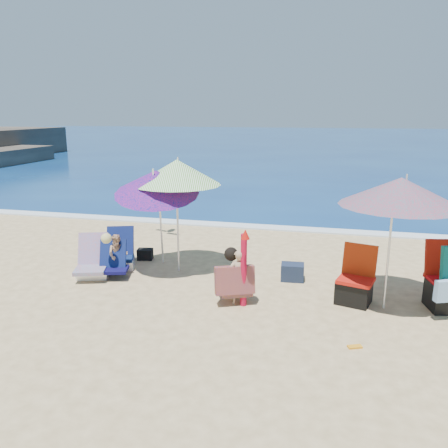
% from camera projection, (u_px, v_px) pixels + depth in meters
% --- Properties ---
extents(ground, '(120.00, 120.00, 0.00)m').
position_uv_depth(ground, '(228.00, 305.00, 7.35)').
color(ground, '#D8BC84').
rests_on(ground, ground).
extents(sea, '(120.00, 80.00, 0.12)m').
position_uv_depth(sea, '(319.00, 141.00, 49.81)').
color(sea, navy).
rests_on(sea, ground).
extents(foam, '(120.00, 0.50, 0.04)m').
position_uv_depth(foam, '(270.00, 228.00, 12.16)').
color(foam, white).
rests_on(foam, ground).
extents(umbrella_turquoise, '(2.43, 2.43, 2.13)m').
position_uv_depth(umbrella_turquoise, '(400.00, 192.00, 6.87)').
color(umbrella_turquoise, silver).
rests_on(umbrella_turquoise, ground).
extents(umbrella_striped, '(1.95, 1.95, 2.23)m').
position_uv_depth(umbrella_striped, '(177.00, 172.00, 8.52)').
color(umbrella_striped, silver).
rests_on(umbrella_striped, ground).
extents(umbrella_blue, '(2.00, 2.04, 2.19)m').
position_uv_depth(umbrella_blue, '(156.00, 182.00, 8.38)').
color(umbrella_blue, white).
rests_on(umbrella_blue, ground).
extents(furled_umbrella, '(0.21, 0.33, 1.33)m').
position_uv_depth(furled_umbrella, '(244.00, 263.00, 7.11)').
color(furled_umbrella, '#B10C2A').
rests_on(furled_umbrella, ground).
extents(chair_navy, '(0.75, 0.83, 0.78)m').
position_uv_depth(chair_navy, '(120.00, 257.00, 9.11)').
color(chair_navy, '#0D1F4D').
rests_on(chair_navy, ground).
extents(chair_rainbow, '(0.78, 0.92, 0.79)m').
position_uv_depth(chair_rainbow, '(93.00, 266.00, 8.58)').
color(chair_rainbow, '#C2444B').
rests_on(chair_rainbow, ground).
extents(camp_chair_left, '(0.67, 0.69, 0.95)m').
position_uv_depth(camp_chair_left, '(355.00, 286.00, 7.37)').
color(camp_chair_left, red).
rests_on(camp_chair_left, ground).
extents(person_center, '(0.69, 0.68, 0.94)m').
position_uv_depth(person_center, '(236.00, 278.00, 7.28)').
color(person_center, tan).
rests_on(person_center, ground).
extents(person_left, '(0.66, 0.66, 0.90)m').
position_uv_depth(person_left, '(116.00, 255.00, 8.55)').
color(person_left, tan).
rests_on(person_left, ground).
extents(bag_navy_a, '(0.38, 0.28, 0.29)m').
position_uv_depth(bag_navy_a, '(95.00, 263.00, 8.95)').
color(bag_navy_a, '#1B1B3B').
rests_on(bag_navy_a, ground).
extents(bag_black_a, '(0.35, 0.28, 0.23)m').
position_uv_depth(bag_black_a, '(145.00, 254.00, 9.58)').
color(bag_black_a, black).
rests_on(bag_black_a, ground).
extents(bag_navy_b, '(0.44, 0.34, 0.32)m').
position_uv_depth(bag_navy_b, '(292.00, 272.00, 8.39)').
color(bag_navy_b, '#1A253A').
rests_on(bag_navy_b, ground).
extents(bag_black_b, '(0.25, 0.19, 0.18)m').
position_uv_depth(bag_black_b, '(244.00, 285.00, 7.96)').
color(bag_black_b, black).
rests_on(bag_black_b, ground).
extents(orange_item, '(0.21, 0.15, 0.03)m').
position_uv_depth(orange_item, '(355.00, 347.00, 6.01)').
color(orange_item, orange).
rests_on(orange_item, ground).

